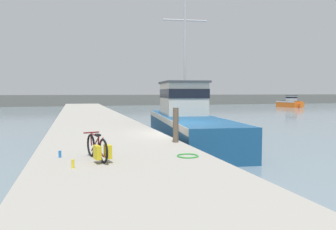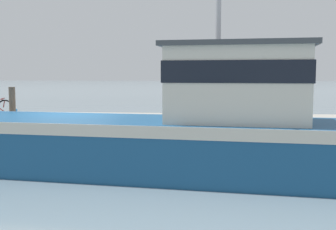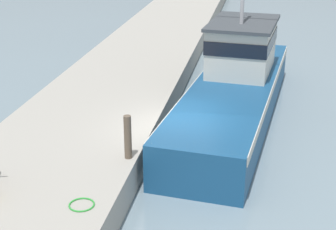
{
  "view_description": "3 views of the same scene",
  "coord_description": "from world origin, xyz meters",
  "px_view_note": "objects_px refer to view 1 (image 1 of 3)",
  "views": [
    {
      "loc": [
        -4.6,
        -13.57,
        2.78
      ],
      "look_at": [
        -0.61,
        0.24,
        1.78
      ],
      "focal_mm": 35.0,
      "sensor_mm": 36.0,
      "label": 1
    },
    {
      "loc": [
        12.35,
        4.21,
        2.64
      ],
      "look_at": [
        0.34,
        3.03,
        1.47
      ],
      "focal_mm": 45.0,
      "sensor_mm": 36.0,
      "label": 2
    },
    {
      "loc": [
        2.31,
        -14.75,
        7.42
      ],
      "look_at": [
        -0.38,
        0.07,
        1.35
      ],
      "focal_mm": 55.0,
      "sensor_mm": 36.0,
      "label": 3
    }
  ],
  "objects_px": {
    "boat_blue_far": "(290,103)",
    "bicycle_touring": "(99,149)",
    "mooring_post": "(176,125)",
    "fishing_boat_main": "(186,120)",
    "water_bottle_on_curb": "(73,164)",
    "water_bottle_by_bike": "(60,154)"
  },
  "relations": [
    {
      "from": "fishing_boat_main",
      "to": "bicycle_touring",
      "type": "relative_size",
      "value": 8.75
    },
    {
      "from": "bicycle_touring",
      "to": "water_bottle_on_curb",
      "type": "bearing_deg",
      "value": -147.26
    },
    {
      "from": "fishing_boat_main",
      "to": "mooring_post",
      "type": "height_order",
      "value": "fishing_boat_main"
    },
    {
      "from": "water_bottle_by_bike",
      "to": "water_bottle_on_curb",
      "type": "distance_m",
      "value": 1.49
    },
    {
      "from": "water_bottle_on_curb",
      "to": "bicycle_touring",
      "type": "bearing_deg",
      "value": 46.62
    },
    {
      "from": "bicycle_touring",
      "to": "water_bottle_by_bike",
      "type": "xyz_separation_m",
      "value": [
        -1.01,
        0.75,
        -0.23
      ]
    },
    {
      "from": "fishing_boat_main",
      "to": "boat_blue_far",
      "type": "distance_m",
      "value": 46.98
    },
    {
      "from": "boat_blue_far",
      "to": "water_bottle_by_bike",
      "type": "distance_m",
      "value": 57.44
    },
    {
      "from": "boat_blue_far",
      "to": "mooring_post",
      "type": "bearing_deg",
      "value": 40.09
    },
    {
      "from": "mooring_post",
      "to": "water_bottle_by_bike",
      "type": "bearing_deg",
      "value": -156.06
    },
    {
      "from": "water_bottle_on_curb",
      "to": "water_bottle_by_bike",
      "type": "bearing_deg",
      "value": 103.56
    },
    {
      "from": "boat_blue_far",
      "to": "mooring_post",
      "type": "relative_size",
      "value": 4.45
    },
    {
      "from": "boat_blue_far",
      "to": "mooring_post",
      "type": "distance_m",
      "value": 53.52
    },
    {
      "from": "boat_blue_far",
      "to": "bicycle_touring",
      "type": "relative_size",
      "value": 3.36
    },
    {
      "from": "fishing_boat_main",
      "to": "water_bottle_on_curb",
      "type": "bearing_deg",
      "value": -116.27
    },
    {
      "from": "water_bottle_on_curb",
      "to": "fishing_boat_main",
      "type": "bearing_deg",
      "value": 57.17
    },
    {
      "from": "mooring_post",
      "to": "boat_blue_far",
      "type": "bearing_deg",
      "value": 49.27
    },
    {
      "from": "fishing_boat_main",
      "to": "mooring_post",
      "type": "distance_m",
      "value": 6.97
    },
    {
      "from": "mooring_post",
      "to": "fishing_boat_main",
      "type": "bearing_deg",
      "value": 67.76
    },
    {
      "from": "bicycle_touring",
      "to": "fishing_boat_main",
      "type": "bearing_deg",
      "value": 44.24
    },
    {
      "from": "bicycle_touring",
      "to": "mooring_post",
      "type": "height_order",
      "value": "mooring_post"
    },
    {
      "from": "boat_blue_far",
      "to": "water_bottle_on_curb",
      "type": "bearing_deg",
      "value": 39.47
    }
  ]
}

